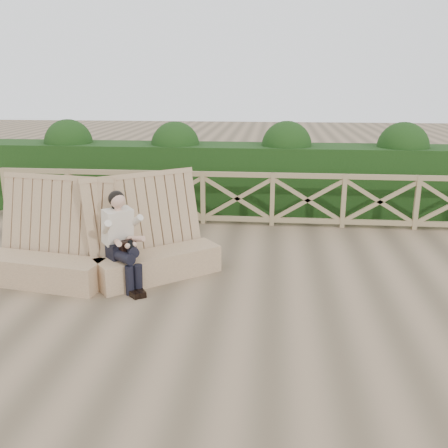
# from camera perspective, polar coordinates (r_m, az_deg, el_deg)

# --- Properties ---
(ground) EXTENTS (60.00, 60.00, 0.00)m
(ground) POSITION_cam_1_polar(r_m,az_deg,el_deg) (7.12, -0.66, -7.87)
(ground) COLOR brown
(ground) RESTS_ON ground
(bench) EXTENTS (3.52, 1.80, 1.55)m
(bench) POSITION_cam_1_polar(r_m,az_deg,el_deg) (7.67, -13.91, -3.45)
(bench) COLOR #8B6C4F
(bench) RESTS_ON ground
(woman) EXTENTS (0.78, 0.85, 1.40)m
(woman) POSITION_cam_1_polar(r_m,az_deg,el_deg) (7.27, -11.60, -1.48)
(woman) COLOR black
(woman) RESTS_ON ground
(guardrail) EXTENTS (10.10, 0.09, 1.10)m
(guardrail) POSITION_cam_1_polar(r_m,az_deg,el_deg) (10.26, 1.51, 2.94)
(guardrail) COLOR #937B55
(guardrail) RESTS_ON ground
(hedge) EXTENTS (12.00, 1.20, 1.50)m
(hedge) POSITION_cam_1_polar(r_m,az_deg,el_deg) (11.39, 1.97, 5.28)
(hedge) COLOR black
(hedge) RESTS_ON ground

